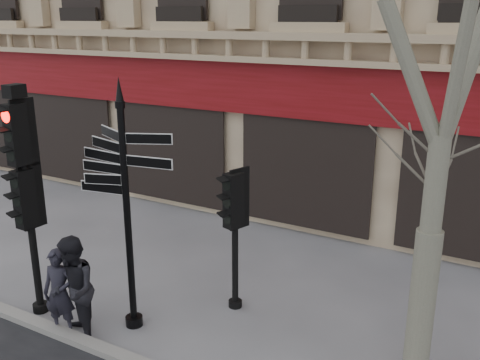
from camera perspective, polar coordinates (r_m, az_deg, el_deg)
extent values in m
plane|color=#5B5B60|center=(9.89, -4.91, -15.24)|extent=(80.00, 80.00, 0.00)
cube|color=#5D0909|center=(12.79, 7.22, 9.37)|extent=(28.00, 0.25, 1.30)
cube|color=tan|center=(12.49, 6.98, 13.67)|extent=(28.00, 0.35, 0.74)
cylinder|color=black|center=(9.20, -11.88, -4.55)|extent=(0.12, 0.12, 3.90)
cylinder|color=black|center=(10.02, -11.22, -14.50)|extent=(0.30, 0.30, 0.17)
cone|color=black|center=(8.64, -12.79, 9.48)|extent=(0.13, 0.13, 0.39)
cylinder|color=black|center=(10.16, -21.54, -3.40)|extent=(0.13, 0.13, 3.87)
cylinder|color=black|center=(10.91, -20.47, -12.59)|extent=(0.29, 0.29, 0.15)
cube|color=black|center=(10.07, -21.73, -1.78)|extent=(0.48, 0.35, 1.05)
cube|color=black|center=(9.78, -22.45, 4.55)|extent=(0.48, 0.35, 1.05)
sphere|color=#FF0C05|center=(9.73, -22.64, 6.17)|extent=(0.22, 0.22, 0.22)
cube|color=black|center=(9.67, -22.94, 8.74)|extent=(0.26, 0.32, 0.22)
cylinder|color=black|center=(9.83, -0.53, -6.64)|extent=(0.13, 0.13, 2.65)
cylinder|color=black|center=(10.40, -0.51, -12.97)|extent=(0.28, 0.28, 0.15)
cube|color=black|center=(9.53, -0.55, -2.10)|extent=(0.52, 0.44, 1.01)
cylinder|color=gray|center=(8.59, 18.84, -12.43)|extent=(0.39, 0.39, 2.36)
cylinder|color=gray|center=(7.88, 20.09, -0.76)|extent=(0.30, 0.30, 1.50)
imported|color=black|center=(9.77, -18.71, -11.31)|extent=(0.66, 0.53, 1.56)
imported|color=black|center=(9.48, -17.38, -11.13)|extent=(1.14, 1.12, 1.85)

